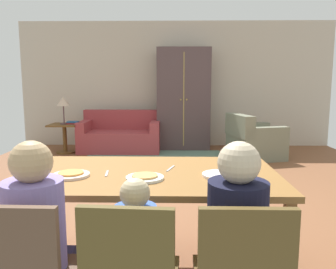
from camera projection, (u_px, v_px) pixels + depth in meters
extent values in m
cube|color=brown|center=(176.00, 189.00, 4.56)|extent=(6.78, 6.41, 0.02)
cube|color=#C2B39F|center=(175.00, 85.00, 7.57)|extent=(6.78, 0.10, 2.70)
cube|color=olive|center=(147.00, 175.00, 2.44)|extent=(1.84, 1.04, 0.04)
cube|color=olive|center=(287.00, 259.00, 2.02)|extent=(0.06, 0.06, 0.72)
cube|color=olive|center=(52.00, 203.00, 2.97)|extent=(0.06, 0.06, 0.72)
cube|color=olive|center=(252.00, 204.00, 2.93)|extent=(0.06, 0.06, 0.72)
cylinder|color=silver|center=(71.00, 175.00, 2.32)|extent=(0.25, 0.25, 0.02)
cylinder|color=gold|center=(71.00, 173.00, 2.32)|extent=(0.17, 0.17, 0.01)
cylinder|color=white|center=(145.00, 178.00, 2.26)|extent=(0.25, 0.25, 0.02)
cylinder|color=#D8994F|center=(145.00, 176.00, 2.25)|extent=(0.17, 0.17, 0.01)
cylinder|color=white|center=(221.00, 175.00, 2.32)|extent=(0.25, 0.25, 0.02)
cylinder|color=silver|center=(236.00, 166.00, 2.60)|extent=(0.06, 0.06, 0.01)
cylinder|color=silver|center=(237.00, 160.00, 2.59)|extent=(0.01, 0.01, 0.09)
cone|color=silver|center=(237.00, 148.00, 2.58)|extent=(0.07, 0.07, 0.09)
cube|color=silver|center=(107.00, 173.00, 2.39)|extent=(0.03, 0.15, 0.01)
cube|color=silver|center=(171.00, 168.00, 2.53)|extent=(0.06, 0.17, 0.01)
cube|color=brown|center=(11.00, 253.00, 1.48)|extent=(0.42, 0.05, 0.42)
cylinder|color=#8775C2|center=(35.00, 225.00, 1.73)|extent=(0.30, 0.30, 0.46)
sphere|color=tan|center=(31.00, 162.00, 1.68)|extent=(0.21, 0.21, 0.21)
cube|color=brown|center=(126.00, 254.00, 1.47)|extent=(0.42, 0.07, 0.42)
cylinder|color=#395BB0|center=(136.00, 238.00, 1.72)|extent=(0.22, 0.22, 0.33)
sphere|color=beige|center=(135.00, 193.00, 1.69)|extent=(0.15, 0.15, 0.15)
cube|color=brown|center=(247.00, 255.00, 1.46)|extent=(0.42, 0.04, 0.42)
cylinder|color=black|center=(237.00, 227.00, 1.71)|extent=(0.30, 0.30, 0.46)
sphere|color=beige|center=(239.00, 163.00, 1.66)|extent=(0.21, 0.21, 0.21)
cube|color=slate|center=(154.00, 160.00, 6.26)|extent=(2.60, 1.80, 0.01)
cube|color=#983639|center=(120.00, 141.00, 7.03)|extent=(1.62, 0.84, 0.42)
cube|color=#983639|center=(122.00, 119.00, 7.31)|extent=(1.62, 0.20, 0.40)
cube|color=#983639|center=(85.00, 126.00, 7.00)|extent=(0.18, 0.84, 0.20)
cube|color=#983639|center=(155.00, 126.00, 6.97)|extent=(0.18, 0.84, 0.20)
cube|color=slate|center=(256.00, 147.00, 6.39)|extent=(1.03, 1.04, 0.42)
cube|color=slate|center=(240.00, 125.00, 6.25)|extent=(0.41, 0.87, 0.40)
cube|color=slate|center=(266.00, 133.00, 6.02)|extent=(0.86, 0.39, 0.20)
cube|color=slate|center=(248.00, 128.00, 6.66)|extent=(0.86, 0.39, 0.20)
cube|color=#4B3839|center=(183.00, 99.00, 7.23)|extent=(1.10, 0.56, 2.10)
cube|color=#B29344|center=(184.00, 100.00, 6.95)|extent=(0.02, 0.01, 1.89)
sphere|color=#B29344|center=(181.00, 100.00, 6.94)|extent=(0.04, 0.04, 0.04)
sphere|color=#B29344|center=(187.00, 100.00, 6.94)|extent=(0.04, 0.04, 0.04)
cube|color=brown|center=(64.00, 125.00, 6.80)|extent=(0.56, 0.56, 0.03)
cylinder|color=brown|center=(65.00, 139.00, 6.85)|extent=(0.08, 0.08, 0.55)
cylinder|color=brown|center=(65.00, 152.00, 6.88)|extent=(0.36, 0.36, 0.03)
cylinder|color=#55363B|center=(64.00, 124.00, 6.80)|extent=(0.16, 0.16, 0.02)
cylinder|color=#55363B|center=(64.00, 114.00, 6.77)|extent=(0.02, 0.02, 0.34)
cone|color=#CAAC91|center=(63.00, 101.00, 6.73)|extent=(0.26, 0.26, 0.18)
cube|color=#A2272D|center=(73.00, 123.00, 6.81)|extent=(0.22, 0.16, 0.03)
cube|color=#255080|center=(73.00, 122.00, 6.80)|extent=(0.22, 0.16, 0.03)
cube|color=#2E201F|center=(230.00, 157.00, 5.92)|extent=(0.32, 0.16, 0.26)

